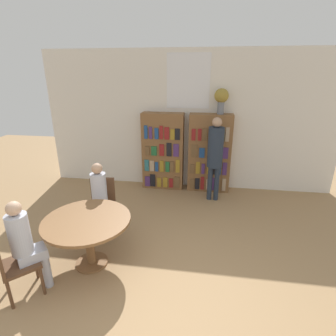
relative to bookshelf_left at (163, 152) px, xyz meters
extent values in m
cube|color=silver|center=(0.52, 0.19, 0.65)|extent=(6.40, 0.06, 3.00)
cube|color=white|center=(0.52, 0.16, 1.50)|extent=(0.90, 0.01, 1.10)
cube|color=brown|center=(0.00, 0.00, 0.00)|extent=(0.91, 0.32, 1.71)
cube|color=#4C2D6B|center=(-0.33, -0.17, -0.67)|extent=(0.11, 0.02, 0.24)
cube|color=black|center=(-0.21, -0.17, -0.65)|extent=(0.12, 0.02, 0.29)
cube|color=olive|center=(-0.07, -0.17, -0.68)|extent=(0.09, 0.02, 0.22)
cube|color=olive|center=(0.08, -0.17, -0.68)|extent=(0.10, 0.02, 0.23)
cube|color=maroon|center=(0.21, -0.17, -0.69)|extent=(0.08, 0.02, 0.21)
cube|color=brown|center=(0.34, -0.17, -0.66)|extent=(0.11, 0.02, 0.26)
cube|color=#2D707A|center=(-0.34, -0.17, -0.29)|extent=(0.10, 0.02, 0.26)
cube|color=tan|center=(-0.23, -0.17, -0.30)|extent=(0.10, 0.02, 0.25)
cube|color=navy|center=(-0.12, -0.17, -0.31)|extent=(0.07, 0.02, 0.22)
cube|color=olive|center=(0.00, -0.17, -0.29)|extent=(0.09, 0.02, 0.26)
cube|color=#236638|center=(0.13, -0.17, -0.30)|extent=(0.09, 0.02, 0.24)
cube|color=brown|center=(0.23, -0.17, -0.29)|extent=(0.09, 0.02, 0.25)
cube|color=olive|center=(0.35, -0.17, -0.27)|extent=(0.09, 0.02, 0.30)
cube|color=brown|center=(-0.32, -0.17, 0.05)|extent=(0.09, 0.02, 0.21)
cube|color=#236638|center=(-0.17, -0.17, 0.05)|extent=(0.12, 0.02, 0.21)
cube|color=maroon|center=(0.00, -0.17, 0.08)|extent=(0.10, 0.02, 0.26)
cube|color=black|center=(0.16, -0.17, 0.10)|extent=(0.11, 0.02, 0.30)
cube|color=#4C2D6B|center=(0.32, -0.17, 0.09)|extent=(0.12, 0.02, 0.28)
cube|color=navy|center=(-0.34, -0.17, 0.47)|extent=(0.07, 0.02, 0.29)
cube|color=#4C2D6B|center=(-0.24, -0.17, 0.45)|extent=(0.07, 0.02, 0.26)
cube|color=navy|center=(-0.11, -0.17, 0.44)|extent=(0.08, 0.02, 0.24)
cube|color=maroon|center=(-0.01, -0.17, 0.47)|extent=(0.07, 0.02, 0.29)
cube|color=maroon|center=(0.11, -0.17, 0.46)|extent=(0.10, 0.02, 0.26)
cube|color=olive|center=(0.24, -0.17, 0.44)|extent=(0.09, 0.02, 0.22)
cube|color=black|center=(0.34, -0.17, 0.44)|extent=(0.10, 0.02, 0.24)
cube|color=brown|center=(1.03, 0.00, 0.00)|extent=(0.91, 0.32, 1.71)
cube|color=brown|center=(0.69, -0.17, -0.68)|extent=(0.10, 0.02, 0.23)
cube|color=black|center=(0.80, -0.17, -0.66)|extent=(0.10, 0.02, 0.26)
cube|color=maroon|center=(0.91, -0.17, -0.64)|extent=(0.08, 0.02, 0.30)
cube|color=tan|center=(1.04, -0.17, -0.67)|extent=(0.09, 0.02, 0.24)
cube|color=#4C2D6B|center=(1.14, -0.17, -0.65)|extent=(0.06, 0.02, 0.29)
cube|color=brown|center=(1.26, -0.17, -0.66)|extent=(0.09, 0.02, 0.27)
cube|color=tan|center=(1.38, -0.17, -0.65)|extent=(0.08, 0.02, 0.28)
cube|color=brown|center=(0.67, -0.17, -0.31)|extent=(0.10, 0.02, 0.21)
cube|color=olive|center=(0.80, -0.17, -0.29)|extent=(0.09, 0.02, 0.27)
cube|color=#4C2D6B|center=(0.91, -0.17, -0.30)|extent=(0.07, 0.02, 0.23)
cube|color=olive|center=(1.02, -0.17, -0.28)|extent=(0.07, 0.02, 0.27)
cube|color=black|center=(1.14, -0.17, -0.27)|extent=(0.10, 0.02, 0.29)
cube|color=navy|center=(1.26, -0.17, -0.28)|extent=(0.07, 0.02, 0.27)
cube|color=#4C2D6B|center=(1.37, -0.17, -0.28)|extent=(0.09, 0.02, 0.28)
cube|color=brown|center=(0.71, -0.17, 0.09)|extent=(0.13, 0.02, 0.28)
cube|color=navy|center=(0.87, -0.17, 0.06)|extent=(0.12, 0.02, 0.21)
cube|color=brown|center=(1.02, -0.17, 0.06)|extent=(0.09, 0.02, 0.22)
cube|color=olive|center=(1.20, -0.17, 0.08)|extent=(0.11, 0.02, 0.25)
cube|color=#4C2D6B|center=(1.35, -0.17, 0.07)|extent=(0.14, 0.02, 0.24)
cube|color=maroon|center=(0.68, -0.17, 0.45)|extent=(0.08, 0.02, 0.24)
cube|color=maroon|center=(0.81, -0.17, 0.45)|extent=(0.08, 0.02, 0.25)
cube|color=brown|center=(0.91, -0.17, 0.45)|extent=(0.10, 0.02, 0.26)
cube|color=tan|center=(1.04, -0.17, 0.46)|extent=(0.10, 0.02, 0.27)
cube|color=#236638|center=(1.16, -0.17, 0.47)|extent=(0.08, 0.02, 0.29)
cube|color=#2D707A|center=(1.26, -0.17, 0.45)|extent=(0.10, 0.02, 0.26)
cube|color=tan|center=(1.37, -0.17, 0.47)|extent=(0.08, 0.02, 0.30)
cylinder|color=slate|center=(1.21, 0.00, 0.99)|extent=(0.14, 0.14, 0.26)
sphere|color=olive|center=(1.21, 0.00, 1.23)|extent=(0.29, 0.29, 0.29)
cylinder|color=brown|center=(-0.56, -2.75, -0.84)|extent=(0.44, 0.44, 0.03)
cylinder|color=brown|center=(-0.56, -2.75, -0.50)|extent=(0.12, 0.12, 0.64)
cylinder|color=brown|center=(-0.56, -2.75, -0.16)|extent=(1.15, 1.15, 0.04)
cube|color=brown|center=(-1.14, -3.36, -0.44)|extent=(0.57, 0.57, 0.04)
cylinder|color=brown|center=(-1.15, -3.12, -0.66)|extent=(0.04, 0.04, 0.39)
cylinder|color=brown|center=(-0.90, -3.35, -0.66)|extent=(0.04, 0.04, 0.39)
cylinder|color=brown|center=(-1.38, -3.36, -0.66)|extent=(0.04, 0.04, 0.39)
cylinder|color=brown|center=(-1.14, -3.60, -0.66)|extent=(0.04, 0.04, 0.39)
cube|color=brown|center=(-0.71, -1.93, -0.44)|extent=(0.46, 0.46, 0.04)
cube|color=brown|center=(-0.74, -1.75, -0.20)|extent=(0.40, 0.11, 0.45)
cylinder|color=brown|center=(-0.51, -2.07, -0.66)|extent=(0.04, 0.04, 0.39)
cylinder|color=brown|center=(-0.84, -2.13, -0.66)|extent=(0.04, 0.04, 0.39)
cylinder|color=brown|center=(-0.57, -1.73, -0.66)|extent=(0.04, 0.04, 0.39)
cylinder|color=brown|center=(-0.90, -1.79, -0.66)|extent=(0.04, 0.04, 0.39)
cube|color=#B2B7C6|center=(-0.68, -2.07, -0.36)|extent=(0.29, 0.36, 0.12)
cylinder|color=#B2B7C6|center=(-0.70, -1.99, -0.05)|extent=(0.24, 0.24, 0.50)
sphere|color=tan|center=(-0.70, -1.99, 0.28)|extent=(0.17, 0.17, 0.17)
cylinder|color=#B2B7C6|center=(-0.60, -2.17, -0.64)|extent=(0.10, 0.10, 0.43)
cylinder|color=#B2B7C6|center=(-0.73, -2.19, -0.64)|extent=(0.10, 0.10, 0.43)
cube|color=#B2B7C6|center=(-1.04, -3.26, -0.36)|extent=(0.39, 0.39, 0.12)
cylinder|color=#B2B7C6|center=(-1.10, -3.31, -0.05)|extent=(0.24, 0.24, 0.50)
sphere|color=tan|center=(-1.10, -3.31, 0.28)|extent=(0.16, 0.16, 0.16)
cylinder|color=#B2B7C6|center=(-1.01, -3.13, -0.64)|extent=(0.10, 0.10, 0.43)
cylinder|color=#B2B7C6|center=(-0.92, -3.22, -0.64)|extent=(0.10, 0.10, 0.43)
cylinder|color=#232D3D|center=(1.07, -0.51, -0.48)|extent=(0.10, 0.10, 0.74)
cylinder|color=#232D3D|center=(1.20, -0.51, -0.48)|extent=(0.10, 0.10, 0.74)
cylinder|color=#232D3D|center=(1.13, -0.51, 0.28)|extent=(0.31, 0.31, 0.80)
sphere|color=tan|center=(1.13, -0.51, 0.78)|extent=(0.19, 0.19, 0.19)
cylinder|color=#232D3D|center=(1.23, -0.23, 0.48)|extent=(0.07, 0.30, 0.07)
camera|label=1|loc=(0.94, -5.56, 1.68)|focal=28.00mm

